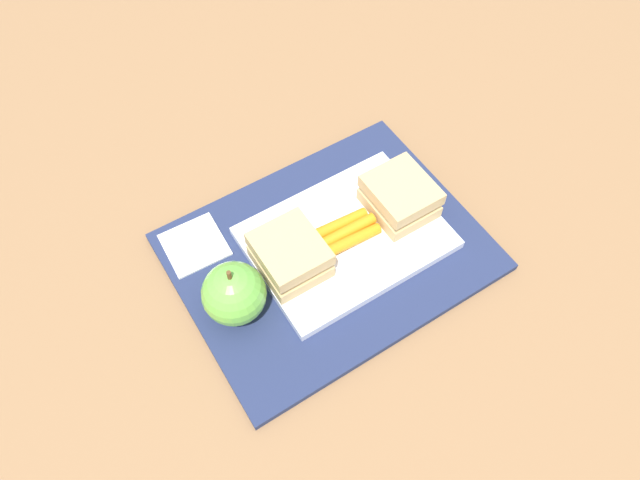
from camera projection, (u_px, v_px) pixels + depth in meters
ground_plane at (329, 254)px, 0.73m from camera, size 2.40×2.40×0.00m
lunchbag_mat at (329, 252)px, 0.73m from camera, size 0.36×0.28×0.01m
food_tray at (346, 238)px, 0.73m from camera, size 0.23×0.17×0.01m
sandwich_half_left at (400, 196)px, 0.73m from camera, size 0.07×0.08×0.04m
sandwich_half_right at (290, 255)px, 0.68m from camera, size 0.07×0.08×0.04m
carrot_sticks_bundle at (347, 232)px, 0.72m from camera, size 0.08×0.04×0.02m
apple at (234, 294)px, 0.65m from camera, size 0.07×0.07×0.08m
paper_napkin at (195, 245)px, 0.73m from camera, size 0.07×0.07×0.00m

